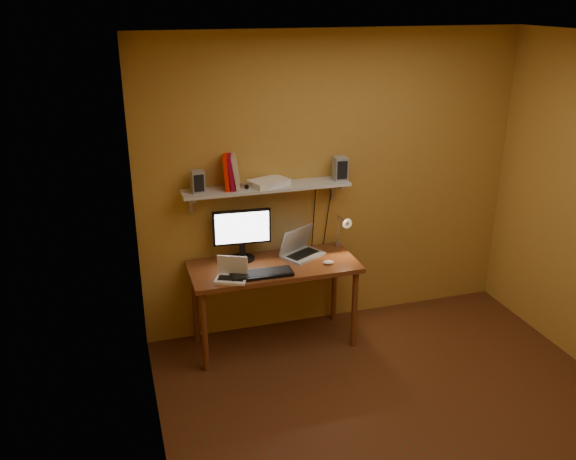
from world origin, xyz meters
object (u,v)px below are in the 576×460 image
object	(u,v)px
desk_lamp	(343,228)
shelf_camera	(246,186)
speaker_left	(198,182)
laptop	(300,248)
wall_shelf	(267,188)
netbook	(232,273)
router	(269,182)
speaker_right	(340,168)
mouse	(329,262)
monitor	(242,232)
desk	(274,274)
keyboard	(261,274)

from	to	relation	value
desk_lamp	shelf_camera	world-z (taller)	shelf_camera
speaker_left	laptop	bearing A→B (deg)	-8.53
wall_shelf	netbook	distance (m)	0.77
netbook	router	world-z (taller)	router
desk_lamp	router	distance (m)	0.78
laptop	speaker_left	xyz separation A→B (m)	(-0.83, 0.06, 0.65)
desk_lamp	speaker_left	distance (m)	1.33
desk_lamp	speaker_left	size ratio (longest dim) A/B	2.13
speaker_left	speaker_right	xyz separation A→B (m)	(1.21, -0.00, 0.01)
laptop	mouse	xyz separation A→B (m)	(0.17, -0.25, -0.05)
desk_lamp	laptop	bearing A→B (deg)	-179.94
laptop	shelf_camera	xyz separation A→B (m)	(-0.45, 0.01, 0.59)
monitor	router	world-z (taller)	router
desk	wall_shelf	xyz separation A→B (m)	(0.00, 0.19, 0.69)
netbook	mouse	size ratio (longest dim) A/B	3.26
wall_shelf	keyboard	size ratio (longest dim) A/B	2.79
laptop	netbook	world-z (taller)	laptop
netbook	speaker_left	size ratio (longest dim) A/B	1.66
mouse	speaker_right	size ratio (longest dim) A/B	0.45
router	desk	bearing A→B (deg)	-95.56
laptop	desk_lamp	distance (m)	0.42
mouse	desk_lamp	world-z (taller)	desk_lamp
router	monitor	bearing A→B (deg)	-175.78
keyboard	desk_lamp	size ratio (longest dim) A/B	1.34
wall_shelf	speaker_right	xyz separation A→B (m)	(0.64, -0.01, 0.12)
speaker_right	router	xyz separation A→B (m)	(-0.62, 0.01, -0.07)
desk	laptop	size ratio (longest dim) A/B	3.39
speaker_left	desk	bearing A→B (deg)	-22.67
desk_lamp	speaker_right	xyz separation A→B (m)	(-0.02, 0.06, 0.52)
wall_shelf	monitor	xyz separation A→B (m)	(-0.22, -0.01, -0.36)
netbook	mouse	distance (m)	0.83
wall_shelf	netbook	size ratio (longest dim) A/B	4.80
router	speaker_right	bearing A→B (deg)	-1.29
shelf_camera	keyboard	bearing A→B (deg)	-83.78
wall_shelf	monitor	size ratio (longest dim) A/B	2.87
keyboard	speaker_left	xyz separation A→B (m)	(-0.42, 0.37, 0.70)
desk	laptop	distance (m)	0.33
keyboard	router	bearing A→B (deg)	66.74
laptop	router	world-z (taller)	router
monitor	speaker_right	xyz separation A→B (m)	(0.86, 0.00, 0.48)
mouse	wall_shelf	bearing A→B (deg)	159.62
laptop	shelf_camera	world-z (taller)	shelf_camera
wall_shelf	router	size ratio (longest dim) A/B	4.56
shelf_camera	router	world-z (taller)	shelf_camera
netbook	mouse	xyz separation A→B (m)	(0.83, 0.04, -0.04)
desk	keyboard	world-z (taller)	keyboard
desk	keyboard	size ratio (longest dim) A/B	2.79
mouse	router	xyz separation A→B (m)	(-0.42, 0.33, 0.63)
laptop	router	distance (m)	0.64
mouse	desk_lamp	xyz separation A→B (m)	(0.22, 0.25, 0.19)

